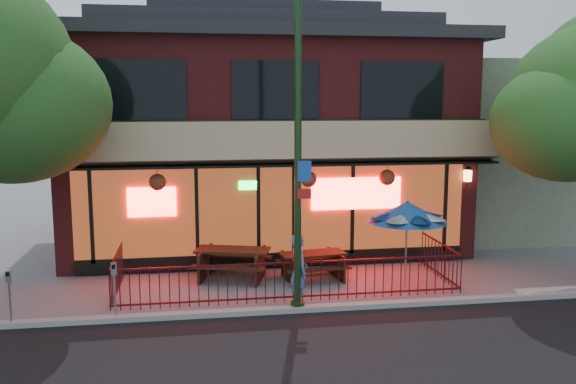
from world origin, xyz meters
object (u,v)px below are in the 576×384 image
(picnic_table_left, at_px, (233,259))
(street_light, at_px, (298,173))
(parking_meter_near, at_px, (114,282))
(pedestrian, at_px, (299,271))
(patio_umbrella, at_px, (407,212))
(parking_meter_far, at_px, (9,289))
(picnic_table_right, at_px, (313,262))

(picnic_table_left, bearing_deg, street_light, -64.02)
(parking_meter_near, bearing_deg, picnic_table_left, 45.38)
(pedestrian, xyz_separation_m, parking_meter_near, (-4.07, -0.30, 0.02))
(patio_umbrella, bearing_deg, pedestrian, -159.63)
(picnic_table_left, relative_size, pedestrian, 1.32)
(parking_meter_near, relative_size, parking_meter_far, 1.06)
(patio_umbrella, xyz_separation_m, pedestrian, (-2.95, -1.10, -1.09))
(patio_umbrella, bearing_deg, parking_meter_far, -171.35)
(picnic_table_left, xyz_separation_m, parking_meter_near, (-2.70, -2.74, 0.34))
(pedestrian, bearing_deg, picnic_table_left, 24.20)
(street_light, distance_m, picnic_table_right, 3.60)
(street_light, relative_size, patio_umbrella, 3.07)
(picnic_table_right, xyz_separation_m, patio_umbrella, (2.22, -0.97, 1.46))
(pedestrian, bearing_deg, parking_meter_near, 89.19)
(patio_umbrella, height_order, pedestrian, patio_umbrella)
(picnic_table_right, bearing_deg, parking_meter_near, -153.77)
(picnic_table_left, relative_size, parking_meter_far, 1.84)
(picnic_table_left, distance_m, parking_meter_near, 3.87)
(patio_umbrella, bearing_deg, parking_meter_near, -168.78)
(picnic_table_left, distance_m, picnic_table_right, 2.13)
(picnic_table_left, bearing_deg, parking_meter_far, -150.46)
(street_light, relative_size, parking_meter_near, 5.38)
(picnic_table_left, bearing_deg, pedestrian, -60.83)
(pedestrian, bearing_deg, street_light, 157.96)
(parking_meter_far, bearing_deg, pedestrian, 2.73)
(picnic_table_right, xyz_separation_m, parking_meter_near, (-4.80, -2.37, 0.40))
(street_light, distance_m, parking_meter_near, 4.60)
(patio_umbrella, xyz_separation_m, parking_meter_far, (-9.15, -1.39, -1.11))
(street_light, xyz_separation_m, pedestrian, (0.07, 0.22, -2.29))
(picnic_table_right, height_order, parking_meter_far, parking_meter_far)
(parking_meter_near, bearing_deg, pedestrian, 4.16)
(pedestrian, xyz_separation_m, parking_meter_far, (-6.20, -0.30, -0.03))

